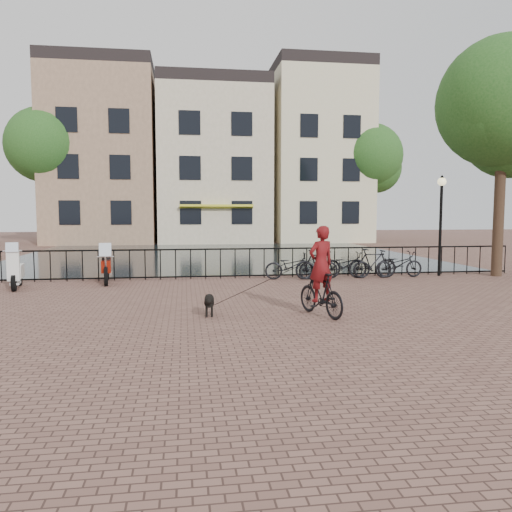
{
  "coord_description": "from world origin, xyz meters",
  "views": [
    {
      "loc": [
        -1.7,
        -8.79,
        2.26
      ],
      "look_at": [
        0.0,
        3.0,
        1.2
      ],
      "focal_mm": 35.0,
      "sensor_mm": 36.0,
      "label": 1
    }
  ],
  "objects": [
    {
      "name": "motorcycle",
      "position": [
        -4.17,
        7.49,
        0.67
      ],
      "size": [
        0.68,
        1.93,
        1.35
      ],
      "rotation": [
        0.0,
        0.0,
        0.12
      ],
      "color": "maroon",
      "rests_on": "ground"
    },
    {
      "name": "dog",
      "position": [
        -1.18,
        1.96,
        0.26
      ],
      "size": [
        0.29,
        0.79,
        0.52
      ],
      "rotation": [
        0.0,
        0.0,
        -0.06
      ],
      "color": "black",
      "rests_on": "ground"
    },
    {
      "name": "parked_bike_0",
      "position": [
        1.8,
        7.4,
        0.45
      ],
      "size": [
        1.78,
        0.81,
        0.9
      ],
      "primitive_type": "imported",
      "rotation": [
        0.0,
        0.0,
        1.44
      ],
      "color": "black",
      "rests_on": "ground"
    },
    {
      "name": "canal_house_left",
      "position": [
        -7.5,
        30.0,
        6.4
      ],
      "size": [
        7.5,
        9.0,
        12.8
      ],
      "color": "#87654E",
      "rests_on": "ground"
    },
    {
      "name": "railing",
      "position": [
        0.0,
        8.0,
        0.5
      ],
      "size": [
        20.0,
        0.05,
        1.02
      ],
      "color": "black",
      "rests_on": "ground"
    },
    {
      "name": "canal_water",
      "position": [
        0.0,
        17.3,
        0.0
      ],
      "size": [
        20.0,
        20.0,
        0.0
      ],
      "primitive_type": "plane",
      "color": "black",
      "rests_on": "ground"
    },
    {
      "name": "parked_bike_1",
      "position": [
        2.75,
        7.4,
        0.5
      ],
      "size": [
        1.72,
        0.74,
        1.0
      ],
      "primitive_type": "imported",
      "rotation": [
        0.0,
        0.0,
        1.74
      ],
      "color": "black",
      "rests_on": "ground"
    },
    {
      "name": "canal_house_mid",
      "position": [
        0.5,
        30.0,
        5.9
      ],
      "size": [
        8.0,
        9.5,
        11.8
      ],
      "color": "#BEB290",
      "rests_on": "ground"
    },
    {
      "name": "scooter",
      "position": [
        -6.62,
        6.66,
        0.71
      ],
      "size": [
        0.71,
        1.59,
        1.43
      ],
      "rotation": [
        0.0,
        0.0,
        0.18
      ],
      "color": "white",
      "rests_on": "ground"
    },
    {
      "name": "lamp_post",
      "position": [
        7.2,
        7.6,
        2.38
      ],
      "size": [
        0.3,
        0.3,
        3.45
      ],
      "color": "black",
      "rests_on": "ground"
    },
    {
      "name": "ground",
      "position": [
        0.0,
        0.0,
        0.0
      ],
      "size": [
        100.0,
        100.0,
        0.0
      ],
      "primitive_type": "plane",
      "color": "brown",
      "rests_on": "ground"
    },
    {
      "name": "canal_house_right",
      "position": [
        8.5,
        30.0,
        6.65
      ],
      "size": [
        7.0,
        9.0,
        13.3
      ],
      "color": "beige",
      "rests_on": "ground"
    },
    {
      "name": "tree_far_right",
      "position": [
        12.0,
        27.0,
        6.35
      ],
      "size": [
        4.76,
        4.76,
        8.76
      ],
      "color": "black",
      "rests_on": "ground"
    },
    {
      "name": "cyclist",
      "position": [
        1.22,
        1.59,
        0.87
      ],
      "size": [
        1.01,
        1.74,
        2.29
      ],
      "rotation": [
        0.0,
        0.0,
        3.48
      ],
      "color": "black",
      "rests_on": "ground"
    },
    {
      "name": "parked_bike_2",
      "position": [
        3.7,
        7.4,
        0.45
      ],
      "size": [
        1.72,
        0.61,
        0.9
      ],
      "primitive_type": "imported",
      "rotation": [
        0.0,
        0.0,
        1.57
      ],
      "color": "black",
      "rests_on": "ground"
    },
    {
      "name": "tree_far_left",
      "position": [
        -11.0,
        27.0,
        6.73
      ],
      "size": [
        5.04,
        5.04,
        9.27
      ],
      "color": "black",
      "rests_on": "ground"
    },
    {
      "name": "tree_near_right",
      "position": [
        9.2,
        7.3,
        5.97
      ],
      "size": [
        4.48,
        4.48,
        8.24
      ],
      "color": "black",
      "rests_on": "ground"
    },
    {
      "name": "parked_bike_4",
      "position": [
        5.6,
        7.4,
        0.45
      ],
      "size": [
        1.75,
        0.7,
        0.9
      ],
      "primitive_type": "imported",
      "rotation": [
        0.0,
        0.0,
        1.63
      ],
      "color": "black",
      "rests_on": "ground"
    },
    {
      "name": "parked_bike_3",
      "position": [
        4.65,
        7.4,
        0.5
      ],
      "size": [
        1.68,
        0.55,
        1.0
      ],
      "primitive_type": "imported",
      "rotation": [
        0.0,
        0.0,
        1.52
      ],
      "color": "black",
      "rests_on": "ground"
    }
  ]
}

